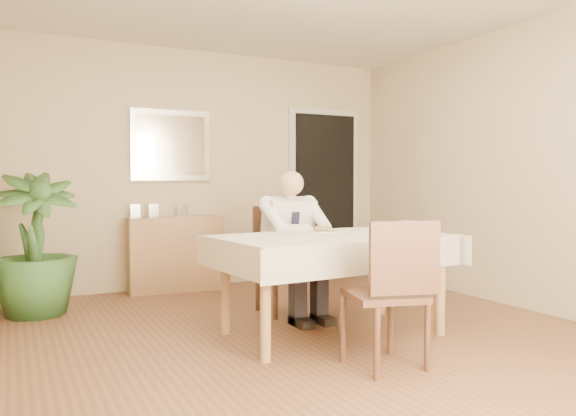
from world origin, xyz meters
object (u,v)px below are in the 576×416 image
dining_table (333,246)px  chair_near (393,286)px  coffee_mug (407,227)px  sideboard (176,254)px  seated_man (297,237)px  chair_far (282,252)px  potted_palm (35,244)px

dining_table → chair_near: bearing=-101.5°
chair_near → coffee_mug: size_ratio=7.25×
dining_table → sideboard: (-0.60, 2.24, -0.28)m
seated_man → coffee_mug: (0.58, -0.73, 0.11)m
chair_far → coffee_mug: size_ratio=7.37×
dining_table → coffee_mug: coffee_mug is taller
seated_man → coffee_mug: 0.94m
chair_near → coffee_mug: 1.03m
chair_far → coffee_mug: 1.21m
dining_table → chair_near: size_ratio=1.96×
coffee_mug → sideboard: 2.69m
dining_table → coffee_mug: (0.58, -0.14, 0.13)m
dining_table → chair_far: chair_far is taller
chair_far → seated_man: (-0.00, -0.29, 0.16)m
dining_table → seated_man: bearing=84.8°
seated_man → coffee_mug: bearing=-51.4°
chair_near → sideboard: size_ratio=0.94×
chair_near → seated_man: bearing=100.3°
dining_table → chair_far: 0.90m
sideboard → chair_near: bearing=-77.4°
seated_man → potted_palm: 2.26m
dining_table → chair_near: chair_near is taller
chair_far → coffee_mug: chair_far is taller
seated_man → coffee_mug: size_ratio=9.81×
dining_table → seated_man: size_ratio=1.45×
potted_palm → chair_far: bearing=-21.7°
seated_man → sideboard: (-0.60, 1.65, -0.30)m
coffee_mug → potted_palm: 3.15m
chair_far → seated_man: 0.33m
chair_near → sideboard: bearing=113.2°
coffee_mug → chair_near: bearing=-133.2°
dining_table → seated_man: (-0.00, 0.59, 0.02)m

